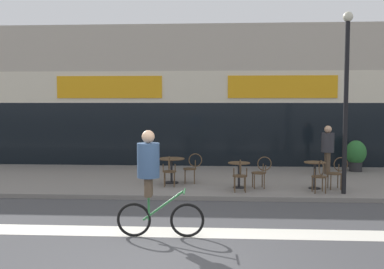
% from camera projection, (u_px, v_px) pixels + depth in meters
% --- Properties ---
extents(ground_plane, '(120.00, 120.00, 0.00)m').
position_uv_depth(ground_plane, '(161.00, 262.00, 7.20)').
color(ground_plane, '#424244').
extents(sidewalk_slab, '(40.00, 5.50, 0.12)m').
position_uv_depth(sidewalk_slab, '(190.00, 180.00, 14.41)').
color(sidewalk_slab, slate).
rests_on(sidewalk_slab, ground).
extents(storefront_facade, '(40.00, 4.06, 5.48)m').
position_uv_depth(storefront_facade, '(197.00, 98.00, 18.90)').
color(storefront_facade, '#B2A899').
rests_on(storefront_facade, ground).
extents(bike_lane_stripe, '(36.00, 0.70, 0.01)m').
position_uv_depth(bike_lane_stripe, '(172.00, 232.00, 8.85)').
color(bike_lane_stripe, silver).
rests_on(bike_lane_stripe, ground).
extents(bistro_table_0, '(0.78, 0.78, 0.75)m').
position_uv_depth(bistro_table_0, '(171.00, 165.00, 13.50)').
color(bistro_table_0, black).
rests_on(bistro_table_0, sidewalk_slab).
extents(bistro_table_1, '(0.62, 0.62, 0.73)m').
position_uv_depth(bistro_table_1, '(239.00, 170.00, 12.73)').
color(bistro_table_1, black).
rests_on(bistro_table_1, sidewalk_slab).
extents(bistro_table_2, '(0.60, 0.60, 0.76)m').
position_uv_depth(bistro_table_2, '(315.00, 170.00, 12.62)').
color(bistro_table_2, black).
rests_on(bistro_table_2, sidewalk_slab).
extents(cafe_chair_0_near, '(0.42, 0.58, 0.90)m').
position_uv_depth(cafe_chair_0_near, '(169.00, 169.00, 12.88)').
color(cafe_chair_0_near, '#4C3823').
rests_on(cafe_chair_0_near, sidewalk_slab).
extents(cafe_chair_0_side, '(0.58, 0.42, 0.90)m').
position_uv_depth(cafe_chair_0_side, '(192.00, 166.00, 13.47)').
color(cafe_chair_0_side, '#4C3823').
rests_on(cafe_chair_0_side, sidewalk_slab).
extents(cafe_chair_1_near, '(0.41, 0.58, 0.90)m').
position_uv_depth(cafe_chair_1_near, '(240.00, 173.00, 12.11)').
color(cafe_chair_1_near, '#4C3823').
rests_on(cafe_chair_1_near, sidewalk_slab).
extents(cafe_chair_1_side, '(0.59, 0.44, 0.90)m').
position_uv_depth(cafe_chair_1_side, '(261.00, 170.00, 12.70)').
color(cafe_chair_1_side, '#4C3823').
rests_on(cafe_chair_1_side, sidewalk_slab).
extents(cafe_chair_2_near, '(0.43, 0.59, 0.90)m').
position_uv_depth(cafe_chair_2_near, '(320.00, 174.00, 11.99)').
color(cafe_chair_2_near, '#4C3823').
rests_on(cafe_chair_2_near, sidewalk_slab).
extents(cafe_chair_2_side, '(0.58, 0.42, 0.90)m').
position_uv_depth(cafe_chair_2_side, '(337.00, 171.00, 12.58)').
color(cafe_chair_2_side, '#4C3823').
rests_on(cafe_chair_2_side, sidewalk_slab).
extents(planter_pot, '(0.71, 0.71, 1.09)m').
position_uv_depth(planter_pot, '(356.00, 154.00, 15.76)').
color(planter_pot, '#232326').
rests_on(planter_pot, sidewalk_slab).
extents(lamp_post, '(0.26, 0.26, 4.78)m').
position_uv_depth(lamp_post, '(346.00, 89.00, 11.77)').
color(lamp_post, black).
rests_on(lamp_post, sidewalk_slab).
extents(cyclist_0, '(1.67, 0.48, 2.04)m').
position_uv_depth(cyclist_0, '(151.00, 175.00, 8.47)').
color(cyclist_0, black).
rests_on(cyclist_0, ground).
extents(pedestrian_near_end, '(0.47, 0.47, 1.65)m').
position_uv_depth(pedestrian_near_end, '(328.00, 145.00, 15.09)').
color(pedestrian_near_end, '#4C3D2D').
rests_on(pedestrian_near_end, sidewalk_slab).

